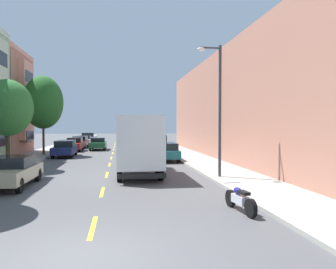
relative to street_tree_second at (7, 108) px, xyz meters
The scene contains 20 objects.
ground_plane 16.90m from the street_tree_second, 67.05° to the left, with size 160.00×160.00×0.00m, color #4C4C4F.
sidewalk_left 13.72m from the street_tree_second, 93.05° to the left, with size 3.20×120.00×0.14m, color #99968E.
sidewalk_right 19.24m from the street_tree_second, 44.18° to the left, with size 3.20×120.00×0.14m, color #99968E.
lane_centerline_dashes 12.23m from the street_tree_second, 56.36° to the left, with size 0.14×47.20×0.01m.
apartment_block_opposite 20.75m from the street_tree_second, 14.28° to the left, with size 10.00×36.00×9.04m, color #B27560.
street_tree_second is the anchor object (origin of this frame).
street_tree_third 9.97m from the street_tree_second, 90.00° to the left, with size 3.68×3.68×7.45m.
street_lamp 13.46m from the street_tree_second, 23.41° to the right, with size 1.35×0.28×7.05m.
delivery_box_truck 9.04m from the street_tree_second, 21.12° to the right, with size 2.43×7.21×3.40m.
parked_hatchback_charcoal 20.86m from the street_tree_second, 58.79° to the left, with size 1.77×4.01×1.50m.
parked_wagon_navy 9.75m from the street_tree_second, 76.71° to the left, with size 1.90×4.73×1.50m.
parked_sedan_champagne 7.17m from the street_tree_second, 70.61° to the right, with size 1.85×4.52×1.43m.
parked_sedan_white 26.64m from the street_tree_second, 85.52° to the left, with size 1.86×4.52×1.43m.
parked_hatchback_red 15.95m from the street_tree_second, 82.31° to the left, with size 1.79×4.02×1.50m.
parked_wagon_burgundy 21.32m from the street_tree_second, 84.42° to the left, with size 1.91×4.74×1.50m.
parked_suv_sky 15.16m from the street_tree_second, 43.43° to the left, with size 2.07×4.85×1.93m.
parked_pickup_silver 31.91m from the street_tree_second, 86.08° to the left, with size 2.15×5.35×1.73m.
parked_wagon_teal 12.01m from the street_tree_second, 20.32° to the left, with size 1.85×4.71×1.50m.
moving_forest_sedan 17.97m from the street_tree_second, 74.91° to the left, with size 1.80×4.50×1.43m.
parked_motorcycle 16.70m from the street_tree_second, 46.86° to the right, with size 0.62×2.05×0.90m.
Camera 1 is at (0.78, -7.40, 2.90)m, focal length 34.83 mm.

